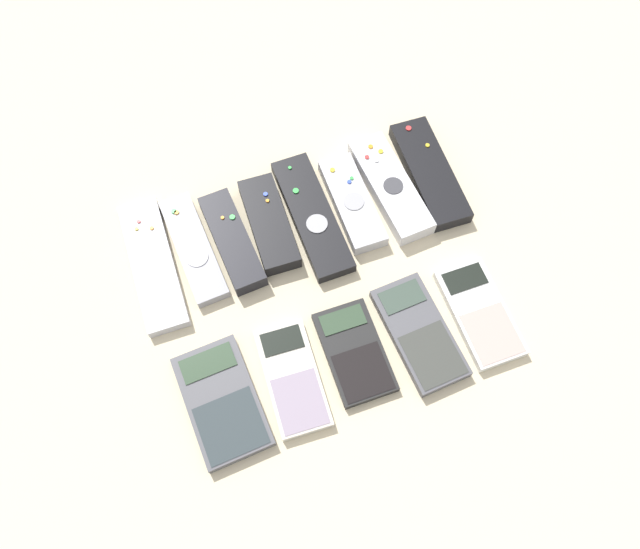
% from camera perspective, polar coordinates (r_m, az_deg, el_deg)
% --- Properties ---
extents(ground_plane, '(3.00, 3.00, 0.00)m').
position_cam_1_polar(ground_plane, '(0.87, 0.57, -1.82)').
color(ground_plane, beige).
extents(remote_0, '(0.06, 0.21, 0.02)m').
position_cam_1_polar(remote_0, '(0.92, -15.02, 0.91)').
color(remote_0, '#B7B7BC').
rests_on(remote_0, ground_plane).
extents(remote_1, '(0.06, 0.18, 0.02)m').
position_cam_1_polar(remote_1, '(0.91, -11.48, 2.37)').
color(remote_1, gray).
rests_on(remote_1, ground_plane).
extents(remote_2, '(0.06, 0.16, 0.03)m').
position_cam_1_polar(remote_2, '(0.91, -8.03, 3.06)').
color(remote_2, black).
rests_on(remote_2, ground_plane).
extents(remote_3, '(0.06, 0.15, 0.03)m').
position_cam_1_polar(remote_3, '(0.91, -4.68, 4.67)').
color(remote_3, black).
rests_on(remote_3, ground_plane).
extents(remote_4, '(0.06, 0.21, 0.02)m').
position_cam_1_polar(remote_4, '(0.92, -0.73, 5.39)').
color(remote_4, black).
rests_on(remote_4, ground_plane).
extents(remote_5, '(0.05, 0.16, 0.02)m').
position_cam_1_polar(remote_5, '(0.93, 2.96, 6.57)').
color(remote_5, '#B7B7BC').
rests_on(remote_5, ground_plane).
extents(remote_6, '(0.07, 0.18, 0.03)m').
position_cam_1_polar(remote_6, '(0.95, 6.44, 7.94)').
color(remote_6, silver).
rests_on(remote_6, ground_plane).
extents(remote_7, '(0.07, 0.19, 0.02)m').
position_cam_1_polar(remote_7, '(0.97, 9.97, 9.16)').
color(remote_7, black).
rests_on(remote_7, ground_plane).
extents(calculator_0, '(0.10, 0.16, 0.02)m').
position_cam_1_polar(calculator_0, '(0.83, -8.95, -11.37)').
color(calculator_0, '#4C4C51').
rests_on(calculator_0, ground_plane).
extents(calculator_1, '(0.08, 0.15, 0.02)m').
position_cam_1_polar(calculator_1, '(0.83, -2.52, -9.40)').
color(calculator_1, beige).
rests_on(calculator_1, ground_plane).
extents(calculator_2, '(0.08, 0.14, 0.01)m').
position_cam_1_polar(calculator_2, '(0.84, 3.16, -7.08)').
color(calculator_2, black).
rests_on(calculator_2, ground_plane).
extents(calculator_3, '(0.08, 0.16, 0.02)m').
position_cam_1_polar(calculator_3, '(0.86, 9.05, -5.29)').
color(calculator_3, '#4C4C51').
rests_on(calculator_3, ground_plane).
extents(calculator_4, '(0.07, 0.15, 0.02)m').
position_cam_1_polar(calculator_4, '(0.88, 14.39, -3.40)').
color(calculator_4, silver).
rests_on(calculator_4, ground_plane).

